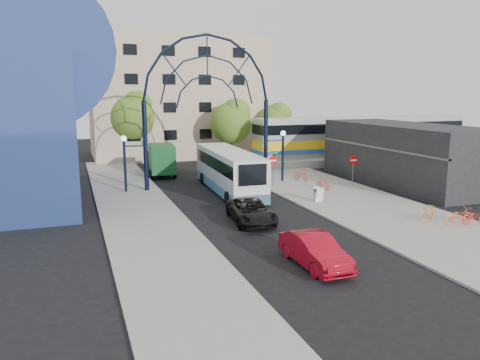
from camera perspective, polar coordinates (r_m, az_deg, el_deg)
name	(u,v)px	position (r m, az deg, el deg)	size (l,w,h in m)	color
ground	(281,236)	(25.46, 5.02, -6.77)	(120.00, 120.00, 0.00)	black
sidewalk_east	(364,206)	(32.69, 14.87, -3.07)	(8.00, 56.00, 0.12)	gray
plaza_west	(143,218)	(29.25, -11.76, -4.53)	(5.00, 50.00, 0.12)	gray
gateway_arch	(207,80)	(37.47, -3.99, 12.06)	(13.64, 0.44, 12.10)	black
stop_sign	(273,163)	(37.63, 4.03, 2.03)	(0.80, 0.07, 2.50)	slate
do_not_enter_sign	(353,163)	(38.86, 13.63, 2.00)	(0.76, 0.07, 2.48)	slate
street_name_sign	(274,160)	(38.32, 4.22, 2.39)	(0.70, 0.70, 2.80)	slate
sandwich_board	(318,193)	(32.91, 9.53, -1.54)	(0.55, 0.61, 0.99)	white
commercial_block_east	(404,154)	(41.75, 19.41, 3.00)	(6.00, 16.00, 5.00)	black
apartment_block	(176,98)	(58.30, -7.81, 9.93)	(20.00, 12.10, 14.00)	tan
train_platform	(361,158)	(53.92, 14.55, 2.60)	(32.00, 5.00, 0.80)	gray
train_car	(362,136)	(53.64, 14.68, 5.25)	(25.10, 3.05, 4.20)	#B7B7BC
tree_north_a	(232,121)	(50.76, -0.97, 7.24)	(4.48, 4.48, 7.00)	#382314
tree_north_b	(133,114)	(52.38, -12.93, 7.80)	(5.12, 5.12, 8.00)	#382314
tree_north_c	(275,122)	(54.84, 4.33, 7.11)	(4.16, 4.16, 6.50)	#382314
city_bus	(229,170)	(36.13, -1.41, 1.20)	(3.21, 11.83, 3.22)	silver
green_truck	(161,160)	(44.04, -9.59, 2.46)	(2.67, 5.97, 2.93)	black
black_suv	(251,211)	(27.72, 1.38, -3.83)	(2.25, 4.88, 1.36)	black
red_sedan	(315,250)	(21.13, 9.07, -8.48)	(1.53, 4.39, 1.45)	maroon
bike_near_a	(302,175)	(40.58, 7.51, 0.62)	(0.66, 1.89, 0.99)	#DA5F2B
bike_near_b	(323,183)	(37.07, 10.11, -0.42)	(0.46, 1.61, 0.97)	#EA4B2E
bike_far_a	(475,216)	(30.23, 26.73, -3.98)	(0.59, 1.70, 0.89)	red
bike_far_b	(428,213)	(30.03, 21.96, -3.70)	(0.42, 1.47, 0.89)	orange
bike_far_c	(459,216)	(29.81, 25.15, -3.95)	(0.65, 1.87, 0.98)	orange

